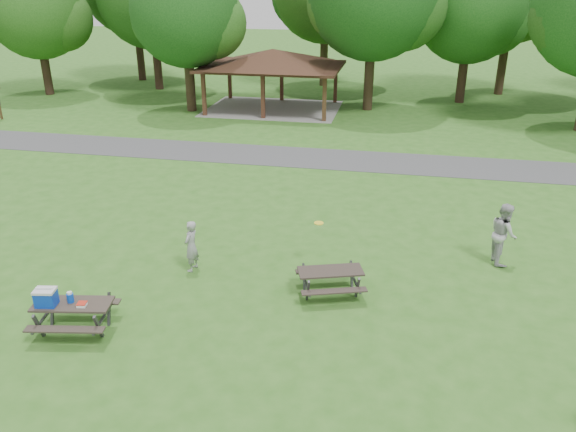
# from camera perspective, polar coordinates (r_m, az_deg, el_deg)

# --- Properties ---
(ground) EXTENTS (160.00, 160.00, 0.00)m
(ground) POSITION_cam_1_polar(r_m,az_deg,el_deg) (14.42, -7.17, -10.67)
(ground) COLOR #2D601B
(ground) RESTS_ON ground
(asphalt_path) EXTENTS (120.00, 3.20, 0.02)m
(asphalt_path) POSITION_cam_1_polar(r_m,az_deg,el_deg) (26.82, 2.13, 5.95)
(asphalt_path) COLOR #3E3F41
(asphalt_path) RESTS_ON ground
(pavilion) EXTENTS (8.60, 7.01, 3.76)m
(pavilion) POSITION_cam_1_polar(r_m,az_deg,el_deg) (36.52, -1.57, 15.53)
(pavilion) COLOR #3B2215
(pavilion) RESTS_ON ground
(tree_row_b) EXTENTS (7.14, 6.80, 9.28)m
(tree_row_b) POSITION_cam_1_polar(r_m,az_deg,el_deg) (44.54, -24.09, 18.43)
(tree_row_b) COLOR black
(tree_row_b) RESTS_ON ground
(tree_row_d) EXTENTS (6.93, 6.60, 9.27)m
(tree_row_d) POSITION_cam_1_polar(r_m,az_deg,el_deg) (36.28, -10.23, 19.44)
(tree_row_d) COLOR black
(tree_row_d) RESTS_ON ground
(tree_row_f) EXTENTS (7.35, 7.00, 9.55)m
(tree_row_f) POSITION_cam_1_polar(r_m,az_deg,el_deg) (40.06, 18.14, 19.15)
(tree_row_f) COLOR black
(tree_row_f) RESTS_ON ground
(picnic_table_near) EXTENTS (2.08, 1.78, 1.29)m
(picnic_table_near) POSITION_cam_1_polar(r_m,az_deg,el_deg) (14.61, -21.75, -8.41)
(picnic_table_near) COLOR #2E2621
(picnic_table_near) RESTS_ON ground
(picnic_table_middle) EXTENTS (2.08, 1.86, 0.75)m
(picnic_table_middle) POSITION_cam_1_polar(r_m,az_deg,el_deg) (15.23, 4.33, -6.09)
(picnic_table_middle) COLOR #2B241F
(picnic_table_middle) RESTS_ON ground
(frisbee_in_flight) EXTENTS (0.36, 0.36, 0.02)m
(frisbee_in_flight) POSITION_cam_1_polar(r_m,az_deg,el_deg) (16.21, 3.15, -0.72)
(frisbee_in_flight) COLOR yellow
(frisbee_in_flight) RESTS_ON ground
(frisbee_thrower) EXTENTS (0.46, 0.62, 1.56)m
(frisbee_thrower) POSITION_cam_1_polar(r_m,az_deg,el_deg) (16.52, -9.81, -3.04)
(frisbee_thrower) COLOR gray
(frisbee_thrower) RESTS_ON ground
(frisbee_catcher) EXTENTS (0.85, 1.02, 1.89)m
(frisbee_catcher) POSITION_cam_1_polar(r_m,az_deg,el_deg) (17.86, 21.04, -1.67)
(frisbee_catcher) COLOR #ACACAF
(frisbee_catcher) RESTS_ON ground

